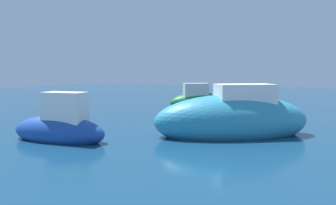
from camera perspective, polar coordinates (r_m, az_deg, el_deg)
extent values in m
ellipsoid|color=teal|center=(10.73, 11.03, -3.17)|extent=(5.30, 4.14, 1.71)
cube|color=white|center=(10.77, 13.13, 1.36)|extent=(2.06, 1.80, 0.67)
ellipsoid|color=#197233|center=(18.22, 5.66, -0.03)|extent=(3.56, 2.73, 1.13)
cube|color=beige|center=(18.11, 4.85, 2.19)|extent=(1.53, 1.33, 0.74)
ellipsoid|color=#1E479E|center=(10.34, -18.48, -4.85)|extent=(3.14, 1.22, 0.96)
cube|color=white|center=(10.08, -17.50, -0.82)|extent=(1.30, 0.70, 0.90)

